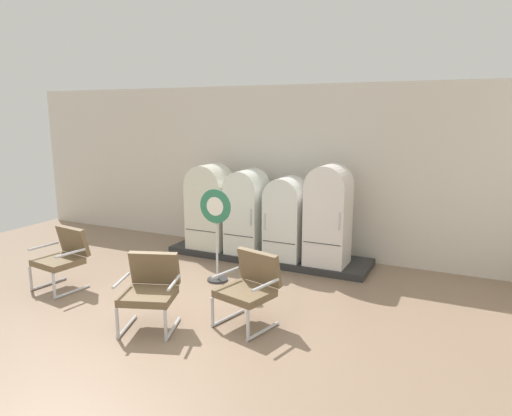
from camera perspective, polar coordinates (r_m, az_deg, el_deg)
ground at (r=5.85m, az=-11.21°, el=-14.70°), size 12.00×10.00×0.05m
back_wall at (r=8.51m, az=3.25°, el=4.82°), size 11.76×0.12×3.05m
display_plinth at (r=8.25m, az=1.44°, el=-5.93°), size 3.63×0.95×0.12m
refrigerator_0 at (r=8.43m, az=-5.77°, el=0.49°), size 0.72×0.64×1.54m
refrigerator_1 at (r=8.10m, az=-1.14°, el=-0.11°), size 0.61×0.69×1.48m
refrigerator_2 at (r=7.77m, az=3.73°, el=-0.98°), size 0.62×0.62×1.40m
refrigerator_3 at (r=7.51m, az=8.97°, el=-0.50°), size 0.66×0.63×1.64m
armchair_left at (r=7.38m, az=-22.87°, el=-5.42°), size 0.74×0.72×0.90m
armchair_right at (r=5.66m, az=-0.80°, el=-9.57°), size 0.78×0.77×0.90m
armchair_center at (r=5.74m, az=-12.99°, el=-9.59°), size 0.81×0.81×0.90m
sign_stand at (r=7.01m, az=-4.97°, el=-3.23°), size 0.52×0.32×1.45m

